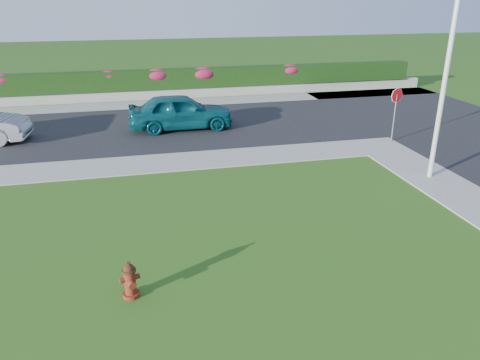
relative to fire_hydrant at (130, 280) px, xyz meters
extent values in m
plane|color=black|center=(3.10, -0.90, -0.39)|extent=(120.00, 120.00, 0.00)
cube|color=black|center=(-1.90, 13.10, -0.37)|extent=(26.00, 8.00, 0.04)
cube|color=gray|center=(-2.90, 8.10, -0.37)|extent=(24.00, 2.00, 0.04)
cube|color=gray|center=(10.10, 8.10, -0.37)|extent=(2.00, 2.00, 0.04)
cube|color=gray|center=(2.10, 18.10, -0.37)|extent=(34.00, 2.00, 0.04)
cube|color=gray|center=(2.10, 19.60, -0.09)|extent=(34.00, 0.40, 0.60)
cube|color=black|center=(2.10, 19.70, 0.76)|extent=(32.00, 0.90, 1.10)
cylinder|color=#4F1B0C|center=(0.00, 0.01, -0.35)|extent=(0.35, 0.35, 0.08)
cylinder|color=#4F1B0C|center=(0.00, 0.01, -0.04)|extent=(0.24, 0.24, 0.54)
cylinder|color=black|center=(0.00, 0.01, 0.23)|extent=(0.29, 0.29, 0.05)
sphere|color=black|center=(0.00, 0.01, 0.26)|extent=(0.24, 0.24, 0.24)
cylinder|color=black|center=(0.00, 0.01, 0.39)|extent=(0.07, 0.07, 0.07)
cylinder|color=#4F1B0C|center=(-0.15, -0.03, 0.04)|extent=(0.13, 0.14, 0.11)
cylinder|color=#4F1B0C|center=(0.15, 0.05, 0.04)|extent=(0.13, 0.14, 0.11)
cylinder|color=#4F1B0C|center=(0.04, -0.14, -0.02)|extent=(0.18, 0.16, 0.15)
imported|color=#0B4F5A|center=(2.51, 12.58, 0.46)|extent=(4.73, 1.92, 1.61)
cylinder|color=silver|center=(10.07, 4.57, 2.99)|extent=(0.16, 0.16, 6.76)
cylinder|color=slate|center=(10.95, 8.58, 0.62)|extent=(0.06, 0.06, 2.02)
cylinder|color=#BA0C16|center=(10.95, 8.58, 1.59)|extent=(0.58, 0.18, 0.59)
cylinder|color=white|center=(10.95, 8.58, 1.59)|extent=(0.61, 0.17, 0.63)
ellipsoid|color=#B21E54|center=(-6.43, 19.60, 1.06)|extent=(1.24, 0.80, 0.62)
ellipsoid|color=#B21E54|center=(-0.75, 19.60, 1.09)|extent=(1.13, 0.73, 0.57)
ellipsoid|color=#B21E54|center=(1.98, 19.60, 1.02)|extent=(1.48, 0.95, 0.74)
ellipsoid|color=#B21E54|center=(4.70, 19.60, 1.00)|extent=(1.57, 1.01, 0.78)
ellipsoid|color=#B21E54|center=(10.13, 19.60, 1.03)|extent=(1.39, 0.89, 0.70)
camera|label=1|loc=(0.33, -8.44, 5.49)|focal=35.00mm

